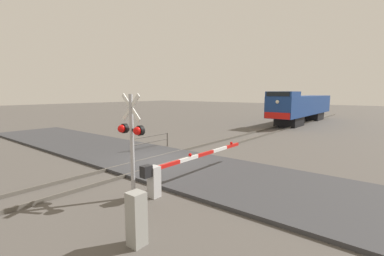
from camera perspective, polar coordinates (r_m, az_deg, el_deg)
ground_plane at (r=14.32m, az=-7.12°, el=-7.34°), size 160.00×160.00×0.00m
rail_track_left at (r=14.81m, az=-9.06°, el=-6.57°), size 0.08×80.00×0.15m
rail_track_right at (r=13.80m, az=-5.04°, el=-7.55°), size 0.08×80.00×0.15m
road_surface at (r=14.30m, az=-7.12°, el=-7.06°), size 36.00×5.45×0.14m
locomotive at (r=35.14m, az=22.52°, el=4.29°), size 2.74×16.41×3.80m
crossing_signal at (r=9.28m, az=-12.93°, el=-1.55°), size 1.18×0.33×3.66m
crossing_gate at (r=10.20m, az=-4.30°, el=-8.96°), size 0.36×6.47×1.22m
utility_cabinet at (r=6.86m, az=-11.85°, el=-18.59°), size 0.39×0.38×1.33m
guard_railing at (r=17.33m, az=-8.71°, el=-2.61°), size 0.08×3.01×0.95m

